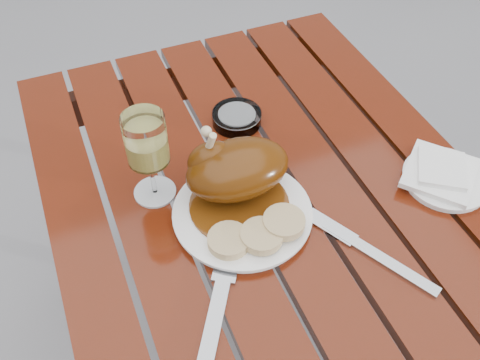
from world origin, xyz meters
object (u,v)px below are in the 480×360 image
table (274,318)px  dinner_plate (242,214)px  wine_glass (149,158)px  ashtray (237,118)px  side_plate (446,179)px

table → dinner_plate: bearing=156.3°
dinner_plate → wine_glass: wine_glass is taller
dinner_plate → wine_glass: bearing=138.2°
table → wine_glass: 0.53m
table → wine_glass: (-0.20, 0.15, 0.47)m
table → wine_glass: wine_glass is taller
dinner_plate → ashtray: (0.09, 0.24, 0.00)m
dinner_plate → side_plate: size_ratio=1.53×
table → dinner_plate: (-0.07, 0.03, 0.38)m
wine_glass → table: bearing=-36.4°
table → ashtray: bearing=85.8°
ashtray → side_plate: bearing=-45.5°
side_plate → table: bearing=173.3°
table → side_plate: size_ratio=7.28×
wine_glass → side_plate: 0.56m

